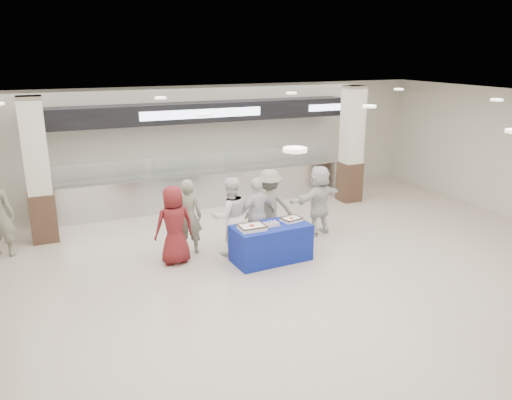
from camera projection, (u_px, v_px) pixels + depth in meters
name	position (u px, v px, depth m)	size (l,w,h in m)	color
ground	(289.00, 287.00, 9.03)	(14.00, 14.00, 0.00)	beige
serving_line	(200.00, 164.00, 13.46)	(8.70, 0.85, 2.80)	silver
column_left	(38.00, 174.00, 10.80)	(0.55, 0.55, 3.20)	#39261A
column_right	(351.00, 147.00, 13.79)	(0.55, 0.55, 3.20)	#39261A
display_table	(271.00, 243.00, 10.07)	(1.55, 0.78, 0.75)	navy
sheet_cake_left	(252.00, 227.00, 9.72)	(0.50, 0.39, 0.10)	white
sheet_cake_right	(291.00, 219.00, 10.21)	(0.45, 0.38, 0.09)	white
cupcake_tray	(270.00, 224.00, 9.94)	(0.41, 0.32, 0.06)	#A9A9AE
civilian_maroon	(174.00, 225.00, 9.84)	(0.78, 0.51, 1.60)	maroon
soldier_a	(188.00, 217.00, 10.34)	(0.58, 0.38, 1.60)	slate
chef_tall	(230.00, 216.00, 10.27)	(0.80, 0.63, 1.65)	white
chef_short	(257.00, 214.00, 10.50)	(0.92, 0.38, 1.58)	white
soldier_b	(269.00, 206.00, 10.94)	(1.07, 0.61, 1.65)	slate
civilian_white	(319.00, 200.00, 11.40)	(1.51, 0.48, 1.63)	silver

